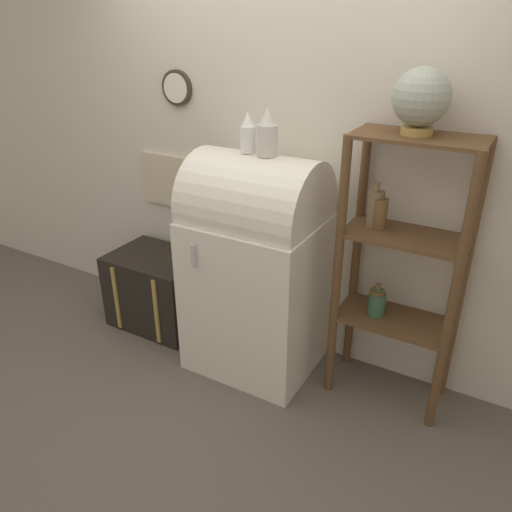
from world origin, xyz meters
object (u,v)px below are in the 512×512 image
(globe, at_px, (421,98))
(suitcase_trunk, at_px, (159,290))
(vase_center, at_px, (267,134))
(vase_left, at_px, (248,134))
(refrigerator, at_px, (256,264))

(globe, bearing_deg, suitcase_trunk, -177.14)
(globe, bearing_deg, vase_center, -170.23)
(globe, height_order, vase_left, globe)
(vase_center, bearing_deg, vase_left, 177.75)
(refrigerator, xyz_separation_m, vase_left, (-0.05, 0.00, 0.78))
(suitcase_trunk, height_order, globe, globe)
(vase_center, bearing_deg, globe, 9.77)
(refrigerator, bearing_deg, vase_left, 177.89)
(refrigerator, distance_m, vase_left, 0.79)
(suitcase_trunk, distance_m, vase_left, 1.46)
(refrigerator, xyz_separation_m, suitcase_trunk, (-0.85, 0.04, -0.44))
(suitcase_trunk, relative_size, vase_left, 2.97)
(suitcase_trunk, xyz_separation_m, vase_left, (0.79, -0.04, 1.23))
(suitcase_trunk, height_order, vase_center, vase_center)
(globe, xyz_separation_m, vase_center, (-0.75, -0.13, -0.22))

